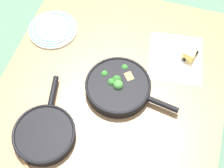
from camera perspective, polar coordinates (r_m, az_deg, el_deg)
name	(u,v)px	position (r m, az deg, el deg)	size (l,w,h in m)	color
ground_plane	(112,143)	(2.07, 0.00, -10.70)	(14.00, 14.00, 0.00)	#51755B
dining_table_red	(112,95)	(1.46, 0.00, -1.94)	(1.16, 0.99, 0.74)	olive
skillet_broccoli	(119,86)	(1.36, 1.23, -0.42)	(0.29, 0.42, 0.07)	black
skillet_eggs	(45,134)	(1.30, -12.21, -8.84)	(0.39, 0.25, 0.04)	black
parchment_sheet	(175,58)	(1.50, 11.53, 4.69)	(0.31, 0.29, 0.00)	beige
grater_knife	(182,60)	(1.49, 12.72, 4.27)	(0.21, 0.18, 0.02)	silver
cheese_block	(190,53)	(1.50, 14.06, 5.57)	(0.09, 0.07, 0.05)	#EACC66
dinner_plate_stack	(53,29)	(1.59, -10.78, 9.93)	(0.24, 0.24, 0.03)	silver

